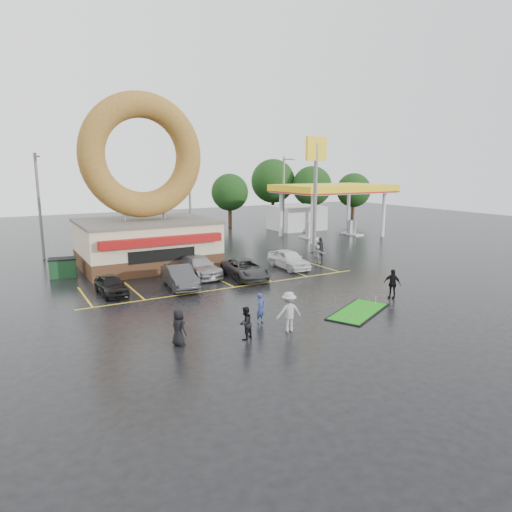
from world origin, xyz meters
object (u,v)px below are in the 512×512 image
dumpster (63,268)px  car_white (289,259)px  shell_sign (316,172)px  person_cameraman (392,284)px  person_blue (261,308)px  donut_shop (145,210)px  streetlight_left (39,204)px  putting_green (358,311)px  car_silver (199,266)px  streetlight_right (284,194)px  car_black (111,285)px  streetlight_mid (190,198)px  car_grey (245,269)px  car_dgrey (180,277)px  gas_station (317,202)px

dumpster → car_white: bearing=-10.9°
shell_sign → person_cameraman: size_ratio=5.93×
person_blue → donut_shop: bearing=72.2°
streetlight_left → putting_green: bearing=-61.2°
person_cameraman → car_silver: bearing=-166.0°
streetlight_right → person_blue: streetlight_right is taller
donut_shop → shell_sign: bearing=-3.5°
streetlight_left → car_black: streetlight_left is taller
person_cameraman → putting_green: person_cameraman is taller
streetlight_mid → putting_green: streetlight_mid is taller
car_grey → person_cameraman: (5.33, -8.83, 0.22)m
car_dgrey → dumpster: (-6.26, 7.07, -0.10)m
car_white → putting_green: car_white is taller
streetlight_right → car_white: (-9.68, -15.54, -4.04)m
shell_sign → person_cameraman: 17.87m
person_cameraman → donut_shop: bearing=-170.1°
gas_station → car_black: gas_station is taller
streetlight_left → car_silver: size_ratio=1.83×
shell_sign → person_blue: shell_sign is taller
car_dgrey → car_silver: 3.39m
gas_station → streetlight_left: streetlight_left is taller
person_cameraman → dumpster: (-16.58, 15.75, -0.24)m
donut_shop → person_cameraman: size_ratio=7.55×
streetlight_left → putting_green: size_ratio=1.82×
gas_station → dumpster: (-29.42, -8.79, -3.05)m
streetlight_left → person_blue: (7.95, -23.48, -3.99)m
streetlight_mid → person_blue: streetlight_mid is taller
car_dgrey → person_blue: (1.11, -8.64, 0.04)m
streetlight_right → car_grey: 22.27m
streetlight_left → person_cameraman: bearing=-53.9°
car_dgrey → person_cameraman: (10.32, -8.68, 0.15)m
car_white → car_grey: bearing=-163.6°
gas_station → putting_green: 30.71m
streetlight_mid → streetlight_right: bearing=4.8°
car_grey → person_blue: bearing=-108.8°
car_white → putting_green: 11.46m
gas_station → car_silver: (-20.80, -13.43, -2.99)m
donut_shop → car_grey: size_ratio=2.77×
car_dgrey → person_blue: 8.71m
shell_sign → car_white: size_ratio=2.42×
car_silver → dumpster: (-8.62, 4.64, -0.06)m
donut_shop → streetlight_left: size_ratio=1.50×
dumpster → streetlight_right: bearing=30.3°
donut_shop → car_black: (-4.46, -7.36, -3.85)m
person_cameraman → streetlight_right: bearing=139.3°
streetlight_left → putting_green: (13.51, -24.62, -4.75)m
shell_sign → car_black: (-20.46, -6.39, -6.76)m
car_dgrey → putting_green: size_ratio=0.92×
car_black → putting_green: bearing=-45.8°
streetlight_mid → person_cameraman: 25.02m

